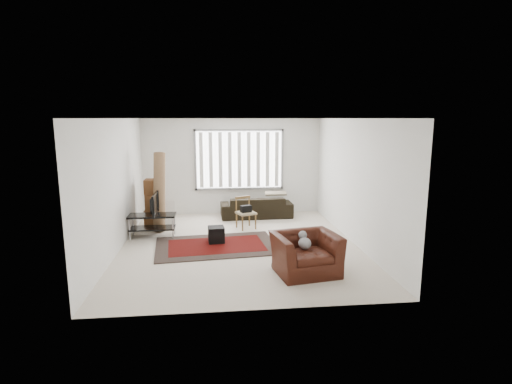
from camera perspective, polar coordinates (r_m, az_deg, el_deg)
The scene contains 11 objects.
room at distance 8.85m, azimuth -2.45°, elevation 4.37°, with size 6.00×6.02×2.71m.
persian_rug at distance 8.67m, azimuth -5.67°, elevation -7.64°, with size 2.71×1.95×0.02m.
tv_stand at distance 9.48m, azimuth -14.58°, elevation -4.01°, with size 1.06×0.48×0.53m.
tv at distance 9.40m, azimuth -14.69°, elevation -1.68°, with size 0.86×0.11×0.49m, color black.
subwoofer at distance 8.84m, azimuth -5.70°, elevation -6.05°, with size 0.34×0.34×0.34m, color black.
moving_boxes at distance 10.32m, azimuth -14.27°, elevation -1.80°, with size 0.50×0.46×1.21m.
white_flatpack at distance 10.21m, azimuth -12.95°, elevation -3.16°, with size 0.53×0.08×0.68m, color silver.
rolled_rug at distance 9.98m, azimuth -13.64°, elevation 0.09°, with size 0.28×0.28×1.89m, color brown.
sofa at distance 11.04m, azimuth 0.06°, elevation -1.68°, with size 1.96×0.85×0.75m, color black.
side_chair at distance 9.90m, azimuth -1.49°, elevation -2.74°, with size 0.54×0.54×0.79m.
armchair at distance 7.15m, azimuth 7.11°, elevation -8.31°, with size 1.24×1.12×0.81m.
Camera 1 is at (-0.53, -8.28, 2.70)m, focal length 28.00 mm.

